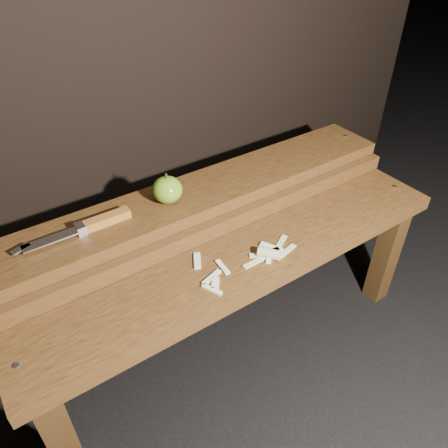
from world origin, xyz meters
TOP-DOWN VIEW (x-y plane):
  - ground at (0.00, 0.00)m, footprint 60.00×60.00m
  - bench_front_tier at (0.00, -0.06)m, footprint 1.20×0.20m
  - bench_rear_tier at (0.00, 0.17)m, footprint 1.20×0.21m
  - apple at (-0.10, 0.17)m, footprint 0.08×0.08m
  - knife at (-0.30, 0.17)m, footprint 0.28×0.04m
  - apple_scraps at (0.01, -0.07)m, footprint 0.28×0.15m

SIDE VIEW (x-z plane):
  - ground at x=0.00m, z-range 0.00..0.00m
  - bench_front_tier at x=0.00m, z-range 0.14..0.56m
  - bench_rear_tier at x=0.00m, z-range 0.16..0.67m
  - apple_scraps at x=0.01m, z-range 0.41..0.44m
  - knife at x=-0.30m, z-range 0.50..0.52m
  - apple at x=-0.10m, z-range 0.49..0.58m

